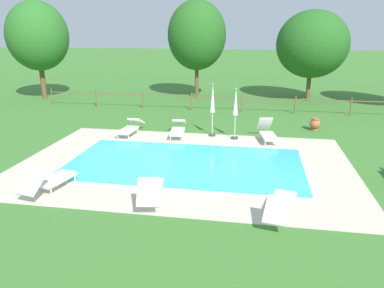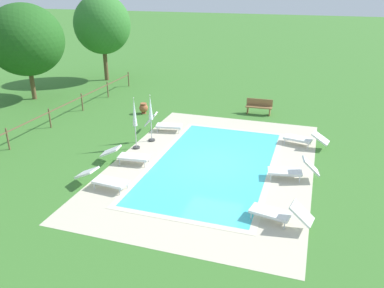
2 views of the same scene
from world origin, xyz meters
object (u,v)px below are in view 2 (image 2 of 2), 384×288
Objects in this scene: patio_umbrella_closed_row_west at (135,118)px; terracotta_urn_near_fence at (144,108)px; wooden_bench_lawn_side at (259,106)px; tree_west_mid at (25,40)px; tree_east_mid at (102,25)px; sun_lounger_south_mid at (279,213)px; sun_lounger_north_end at (304,139)px; sun_lounger_south_near_corner at (104,179)px; sun_lounger_north_mid at (292,170)px; patio_umbrella_closed_row_mid_west at (151,113)px; sun_lounger_north_near_steps at (127,155)px; sun_lounger_north_far at (164,124)px.

patio_umbrella_closed_row_west is 5.28m from terracotta_urn_near_fence.
tree_west_mid is (-1.36, 14.49, 3.30)m from wooden_bench_lawn_side.
wooden_bench_lawn_side is 13.99m from tree_east_mid.
sun_lounger_south_mid is 1.37× the size of wooden_bench_lawn_side.
sun_lounger_north_end reaches higher than sun_lounger_south_near_corner.
wooden_bench_lawn_side reaches higher than terracotta_urn_near_fence.
sun_lounger_north_mid is at bearing -2.56° from sun_lounger_south_mid.
patio_umbrella_closed_row_mid_west reaches higher than terracotta_urn_near_fence.
patio_umbrella_closed_row_mid_west is 0.39× the size of tree_west_mid.
sun_lounger_north_near_steps is 1.01× the size of sun_lounger_south_near_corner.
patio_umbrella_closed_row_mid_west is (-1.65, 7.05, 1.08)m from sun_lounger_north_end.
sun_lounger_north_far is at bearing -2.46° from patio_umbrella_closed_row_mid_west.
patio_umbrella_closed_row_west is at bearing 171.40° from sun_lounger_north_far.
sun_lounger_north_mid is 19.98m from tree_east_mid.
sun_lounger_north_mid is 0.82× the size of patio_umbrella_closed_row_west.
wooden_bench_lawn_side is (4.10, 2.77, 0.11)m from sun_lounger_north_end.
sun_lounger_north_far is (3.41, 6.72, 0.01)m from sun_lounger_north_mid.
patio_umbrella_closed_row_mid_west is 11.36m from tree_west_mid.
patio_umbrella_closed_row_mid_west reaches higher than sun_lounger_south_mid.
sun_lounger_north_near_steps is at bearing -161.58° from terracotta_urn_near_fence.
sun_lounger_north_far is at bearing -136.81° from terracotta_urn_near_fence.
patio_umbrella_closed_row_west reaches higher than sun_lounger_north_end.
sun_lounger_north_far is 3.19m from terracotta_urn_near_fence.
sun_lounger_north_mid is 18.46m from tree_west_mid.
tree_west_mid reaches higher than sun_lounger_north_near_steps.
tree_west_mid is at bearing 60.38° from sun_lounger_south_mid.
sun_lounger_north_mid is at bearing -129.65° from tree_east_mid.
sun_lounger_north_far is at bearing -137.37° from tree_east_mid.
sun_lounger_south_near_corner is at bearing 158.68° from wooden_bench_lawn_side.
sun_lounger_south_mid is at bearing -93.08° from sun_lounger_south_near_corner.
sun_lounger_south_near_corner is (-2.23, -0.14, 0.00)m from sun_lounger_north_near_steps.
patio_umbrella_closed_row_west is at bearing 11.63° from sun_lounger_north_near_steps.
sun_lounger_north_end is 1.41× the size of wooden_bench_lawn_side.
sun_lounger_north_near_steps is 7.12m from sun_lounger_south_mid.
sun_lounger_north_end is 7.32m from patio_umbrella_closed_row_mid_west.
patio_umbrella_closed_row_mid_west is at bearing -150.63° from terracotta_urn_near_fence.
tree_west_mid is at bearing 74.00° from sun_lounger_north_far.
patio_umbrella_closed_row_west reaches higher than sun_lounger_south_near_corner.
sun_lounger_north_far is 0.81× the size of patio_umbrella_closed_row_west.
sun_lounger_south_near_corner is at bearing 133.23° from sun_lounger_north_end.
tree_east_mid is at bearing 69.13° from wooden_bench_lawn_side.
sun_lounger_south_near_corner is at bearing -151.18° from tree_east_mid.
sun_lounger_north_mid is 0.87× the size of patio_umbrella_closed_row_mid_west.
sun_lounger_north_end is 17.81m from tree_west_mid.
sun_lounger_south_near_corner is 3.98m from patio_umbrella_closed_row_west.
sun_lounger_south_mid is 19.68m from tree_west_mid.
wooden_bench_lawn_side is (10.94, 2.36, 0.09)m from sun_lounger_south_mid.
sun_lounger_north_mid is 7.24m from patio_umbrella_closed_row_west.
tree_west_mid reaches higher than sun_lounger_south_mid.
tree_west_mid is (2.95, 10.27, 3.38)m from sun_lounger_north_far.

